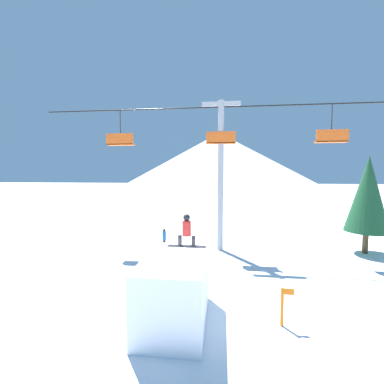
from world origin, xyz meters
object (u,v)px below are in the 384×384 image
object	(u,v)px
pine_tree_near	(368,194)
trail_marker	(283,305)
snow_ramp	(175,290)
snowboarder	(187,230)
distant_skier	(164,237)

from	to	relation	value
pine_tree_near	trail_marker	bearing A→B (deg)	-129.02
snow_ramp	trail_marker	bearing A→B (deg)	2.55
snowboarder	pine_tree_near	distance (m)	12.43
snowboarder	trail_marker	size ratio (longest dim) A/B	1.15
distant_skier	pine_tree_near	bearing A→B (deg)	0.47
snow_ramp	snowboarder	xyz separation A→B (m)	(0.21, 1.28, 1.70)
trail_marker	pine_tree_near	bearing A→B (deg)	50.98
snow_ramp	pine_tree_near	xyz separation A→B (m)	(10.28, 8.53, 2.57)
snow_ramp	pine_tree_near	distance (m)	13.60
trail_marker	snowboarder	bearing A→B (deg)	161.03
snow_ramp	distant_skier	bearing A→B (deg)	105.34
snowboarder	pine_tree_near	size ratio (longest dim) A/B	0.24
snow_ramp	distant_skier	world-z (taller)	snow_ramp
snow_ramp	pine_tree_near	bearing A→B (deg)	39.69
trail_marker	snow_ramp	bearing A→B (deg)	-177.45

